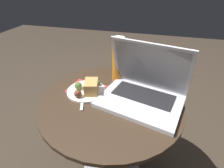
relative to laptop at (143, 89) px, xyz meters
name	(u,v)px	position (x,y,z in m)	size (l,w,h in m)	color
table	(111,127)	(-0.13, -0.04, -0.23)	(0.64, 0.64, 0.57)	#9E9EA3
napkin	(88,89)	(-0.26, 0.01, -0.05)	(0.20, 0.16, 0.00)	#B7332D
laptop	(143,89)	(0.00, 0.00, 0.00)	(0.39, 0.33, 0.26)	silver
beer_glass	(118,60)	(-0.15, 0.14, 0.06)	(0.06, 0.06, 0.23)	#C6701E
snack_plate	(88,89)	(-0.25, -0.02, -0.03)	(0.18, 0.18, 0.07)	white
fork	(83,94)	(-0.27, -0.04, -0.05)	(0.08, 0.19, 0.00)	silver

